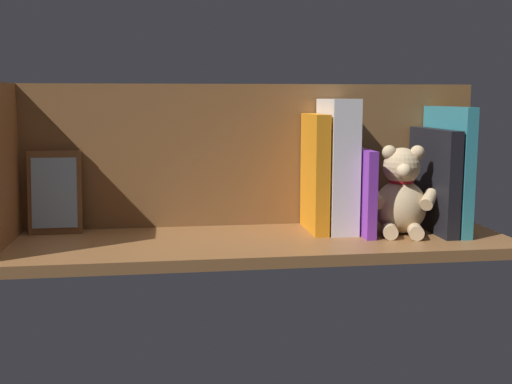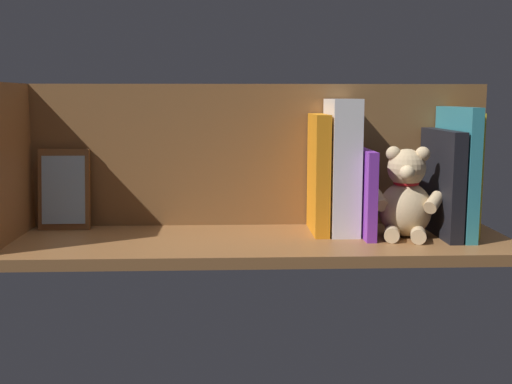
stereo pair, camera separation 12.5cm
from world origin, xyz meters
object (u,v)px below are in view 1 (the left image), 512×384
(teddy_bear, at_px, (402,195))
(book_0, at_px, (453,170))
(dictionary_thick_white, at_px, (337,165))
(picture_frame_leaning, at_px, (55,192))

(teddy_bear, bearing_deg, book_0, -144.71)
(dictionary_thick_white, xyz_separation_m, picture_frame_leaning, (0.58, -0.05, -0.05))
(book_0, height_order, dictionary_thick_white, dictionary_thick_white)
(teddy_bear, bearing_deg, picture_frame_leaning, 6.47)
(dictionary_thick_white, bearing_deg, picture_frame_leaning, -5.24)
(book_0, bearing_deg, picture_frame_leaning, -4.36)
(teddy_bear, xyz_separation_m, picture_frame_leaning, (0.70, -0.11, 0.00))
(book_0, bearing_deg, teddy_bear, 19.86)
(dictionary_thick_white, distance_m, picture_frame_leaning, 0.59)
(book_0, distance_m, dictionary_thick_white, 0.25)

